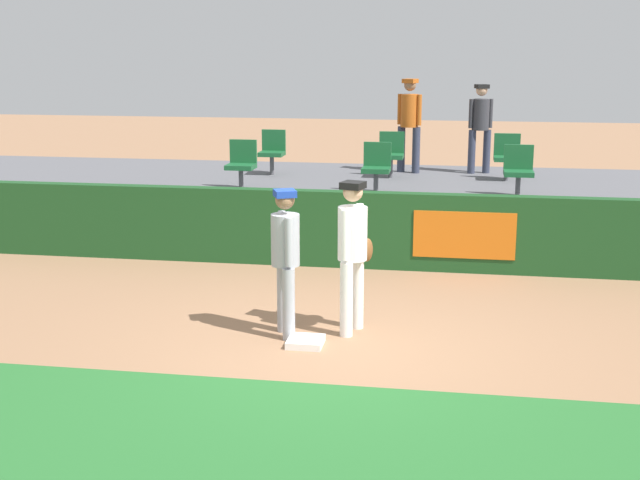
% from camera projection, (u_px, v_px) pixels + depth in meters
% --- Properties ---
extents(ground_plane, '(60.00, 60.00, 0.00)m').
position_uv_depth(ground_plane, '(327.00, 347.00, 9.56)').
color(ground_plane, '#936B4C').
extents(grass_foreground_strip, '(18.00, 2.80, 0.01)m').
position_uv_depth(grass_foreground_strip, '(281.00, 446.00, 7.18)').
color(grass_foreground_strip, '#26662B').
rests_on(grass_foreground_strip, ground_plane).
extents(first_base, '(0.40, 0.40, 0.08)m').
position_uv_depth(first_base, '(306.00, 342.00, 9.61)').
color(first_base, white).
rests_on(first_base, ground_plane).
extents(player_fielder_home, '(0.45, 0.53, 1.80)m').
position_uv_depth(player_fielder_home, '(353.00, 246.00, 9.84)').
color(player_fielder_home, white).
rests_on(player_fielder_home, ground_plane).
extents(player_runner_visitor, '(0.43, 0.45, 1.73)m').
position_uv_depth(player_runner_visitor, '(285.00, 252.00, 9.72)').
color(player_runner_visitor, '#9EA3AD').
rests_on(player_runner_visitor, ground_plane).
extents(field_wall, '(18.00, 0.26, 1.17)m').
position_uv_depth(field_wall, '(364.00, 230.00, 12.87)').
color(field_wall, '#19471E').
rests_on(field_wall, ground_plane).
extents(bleacher_platform, '(18.00, 4.80, 0.91)m').
position_uv_depth(bleacher_platform, '(380.00, 207.00, 15.37)').
color(bleacher_platform, '#59595E').
rests_on(bleacher_platform, ground_plane).
extents(seat_front_right, '(0.47, 0.44, 0.84)m').
position_uv_depth(seat_front_right, '(519.00, 168.00, 13.70)').
color(seat_front_right, '#4C4C51').
rests_on(seat_front_right, bleacher_platform).
extents(seat_front_center, '(0.46, 0.44, 0.84)m').
position_uv_depth(seat_front_center, '(377.00, 165.00, 14.07)').
color(seat_front_center, '#4C4C51').
rests_on(seat_front_center, bleacher_platform).
extents(seat_back_center, '(0.47, 0.44, 0.84)m').
position_uv_depth(seat_back_center, '(391.00, 152.00, 15.78)').
color(seat_back_center, '#4C4C51').
rests_on(seat_back_center, bleacher_platform).
extents(seat_back_right, '(0.47, 0.44, 0.84)m').
position_uv_depth(seat_back_right, '(507.00, 154.00, 15.44)').
color(seat_back_right, '#4C4C51').
rests_on(seat_back_right, bleacher_platform).
extents(seat_back_left, '(0.46, 0.44, 0.84)m').
position_uv_depth(seat_back_left, '(273.00, 150.00, 16.14)').
color(seat_back_left, '#4C4C51').
rests_on(seat_back_left, bleacher_platform).
extents(seat_front_left, '(0.47, 0.44, 0.84)m').
position_uv_depth(seat_front_left, '(242.00, 162.00, 14.43)').
color(seat_front_left, '#4C4C51').
rests_on(seat_front_left, bleacher_platform).
extents(spectator_hooded, '(0.47, 0.45, 1.79)m').
position_uv_depth(spectator_hooded, '(409.00, 119.00, 16.24)').
color(spectator_hooded, '#33384C').
rests_on(spectator_hooded, bleacher_platform).
extents(spectator_capped, '(0.45, 0.41, 1.69)m').
position_uv_depth(spectator_capped, '(480.00, 122.00, 16.15)').
color(spectator_capped, '#33384C').
rests_on(spectator_capped, bleacher_platform).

